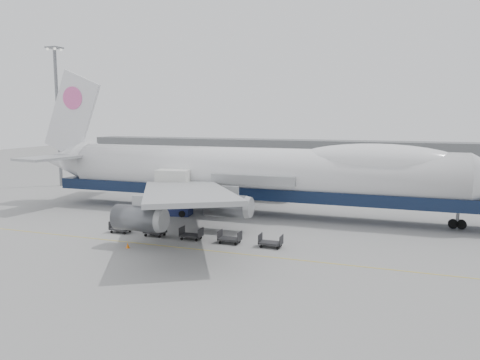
% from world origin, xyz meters
% --- Properties ---
extents(ground, '(260.00, 260.00, 0.00)m').
position_xyz_m(ground, '(0.00, 0.00, 0.00)').
color(ground, gray).
rests_on(ground, ground).
extents(apron_line, '(60.00, 0.15, 0.01)m').
position_xyz_m(apron_line, '(0.00, -6.00, 0.01)').
color(apron_line, gold).
rests_on(apron_line, ground).
extents(hangar, '(110.00, 8.00, 7.00)m').
position_xyz_m(hangar, '(-10.00, 70.00, 3.50)').
color(hangar, slate).
rests_on(hangar, ground).
extents(floodlight_mast, '(2.40, 2.40, 25.43)m').
position_xyz_m(floodlight_mast, '(-42.00, 24.00, 14.27)').
color(floodlight_mast, slate).
rests_on(floodlight_mast, ground).
extents(airliner, '(67.00, 55.30, 19.98)m').
position_xyz_m(airliner, '(0.64, 12.00, 5.62)').
color(airliner, white).
rests_on(airliner, ground).
extents(catering_truck, '(4.90, 3.67, 6.02)m').
position_xyz_m(catering_truck, '(-9.75, 7.78, 3.43)').
color(catering_truck, navy).
rests_on(catering_truck, ground).
extents(traffic_cone, '(0.37, 0.37, 0.54)m').
position_xyz_m(traffic_cone, '(-6.69, -7.88, 0.26)').
color(traffic_cone, orange).
rests_on(traffic_cone, ground).
extents(dolly_0, '(2.30, 1.35, 1.30)m').
position_xyz_m(dolly_0, '(-10.90, -2.82, 0.53)').
color(dolly_0, '#2D2D30').
rests_on(dolly_0, ground).
extents(dolly_1, '(2.30, 1.35, 1.30)m').
position_xyz_m(dolly_1, '(-6.51, -2.82, 0.53)').
color(dolly_1, '#2D2D30').
rests_on(dolly_1, ground).
extents(dolly_2, '(2.30, 1.35, 1.30)m').
position_xyz_m(dolly_2, '(-2.12, -2.82, 0.53)').
color(dolly_2, '#2D2D30').
rests_on(dolly_2, ground).
extents(dolly_3, '(2.30, 1.35, 1.30)m').
position_xyz_m(dolly_3, '(2.27, -2.82, 0.53)').
color(dolly_3, '#2D2D30').
rests_on(dolly_3, ground).
extents(dolly_4, '(2.30, 1.35, 1.30)m').
position_xyz_m(dolly_4, '(6.66, -2.82, 0.53)').
color(dolly_4, '#2D2D30').
rests_on(dolly_4, ground).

